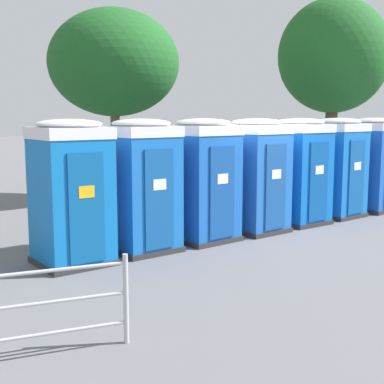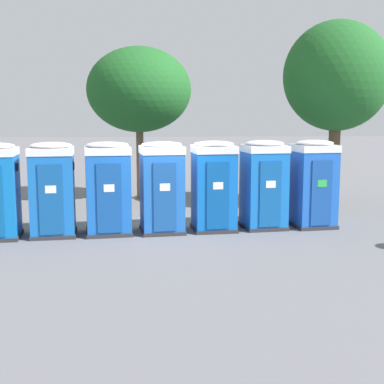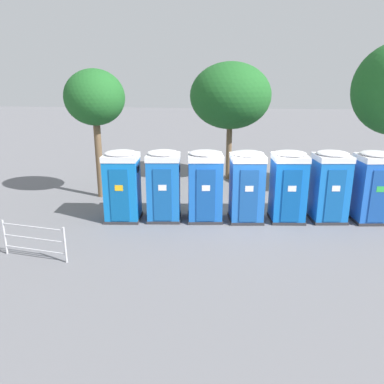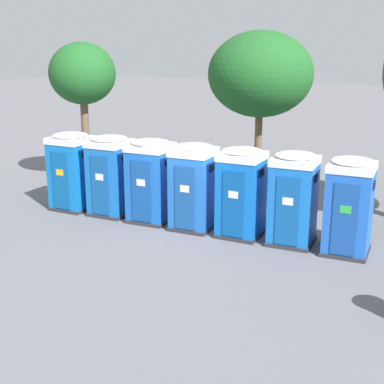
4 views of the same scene
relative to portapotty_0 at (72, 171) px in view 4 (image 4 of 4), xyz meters
The scene contains 10 objects.
ground_plane 4.62m from the portapotty_0, ahead, with size 120.00×120.00×0.00m, color slate.
portapotty_0 is the anchor object (origin of this frame).
portapotty_1 1.48m from the portapotty_0, ahead, with size 1.32×1.33×2.54m.
portapotty_2 2.95m from the portapotty_0, ahead, with size 1.39×1.36×2.54m.
portapotty_3 4.43m from the portapotty_0, ahead, with size 1.32×1.34×2.54m.
portapotty_4 5.91m from the portapotty_0, ahead, with size 1.30×1.31×2.54m.
portapotty_5 7.38m from the portapotty_0, ahead, with size 1.33×1.35×2.54m.
portapotty_6 8.86m from the portapotty_0, ahead, with size 1.31×1.34×2.54m.
street_tree_0 7.94m from the portapotty_0, 60.78° to the left, with size 3.96×3.96×5.79m.
street_tree_2 4.32m from the portapotty_0, 124.55° to the left, with size 2.46×2.46×5.36m.
Camera 4 is at (8.00, -12.99, 5.28)m, focal length 50.00 mm.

